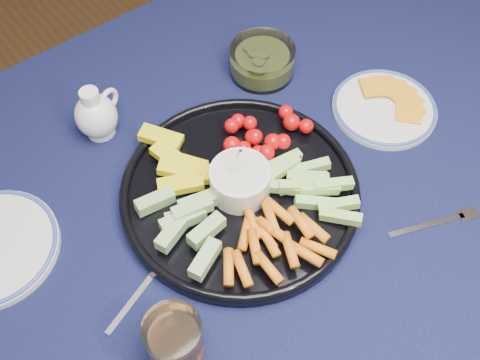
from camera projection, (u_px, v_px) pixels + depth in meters
dining_table at (268, 217)px, 0.95m from camera, size 1.67×1.07×0.75m
crudite_platter at (239, 189)px, 0.85m from camera, size 0.39×0.39×0.12m
creamer_pitcher at (97, 115)px, 0.91m from camera, size 0.09×0.07×0.10m
pickle_bowl at (262, 62)px, 1.01m from camera, size 0.12×0.12×0.06m
cheese_plate at (385, 107)px, 0.97m from camera, size 0.19×0.19×0.02m
juice_tumbler at (175, 341)px, 0.70m from camera, size 0.08×0.08×0.09m
fork_left at (145, 285)px, 0.78m from camera, size 0.14×0.06×0.00m
fork_right at (441, 222)px, 0.84m from camera, size 0.15×0.07×0.00m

